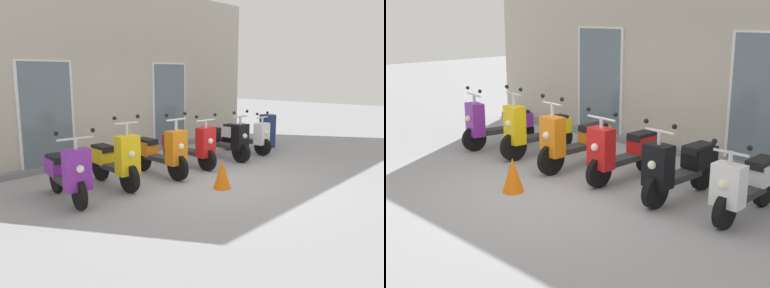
% 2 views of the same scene
% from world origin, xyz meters
% --- Properties ---
extents(ground_plane, '(40.00, 40.00, 0.00)m').
position_xyz_m(ground_plane, '(0.00, 0.00, 0.00)').
color(ground_plane, '#939399').
extents(storefront_facade, '(9.94, 0.50, 4.12)m').
position_xyz_m(storefront_facade, '(0.00, 3.07, 2.00)').
color(storefront_facade, '#B2AD9E').
rests_on(storefront_facade, ground_plane).
extents(scooter_purple, '(0.67, 1.53, 1.22)m').
position_xyz_m(scooter_purple, '(-2.58, 0.81, 0.48)').
color(scooter_purple, black).
rests_on(scooter_purple, ground_plane).
extents(scooter_yellow, '(0.55, 1.56, 1.34)m').
position_xyz_m(scooter_yellow, '(-1.57, 0.92, 0.48)').
color(scooter_yellow, black).
rests_on(scooter_yellow, ground_plane).
extents(scooter_orange, '(0.54, 1.61, 1.31)m').
position_xyz_m(scooter_orange, '(-0.51, 0.85, 0.49)').
color(scooter_orange, black).
rests_on(scooter_orange, ground_plane).
extents(scooter_red, '(0.63, 1.60, 1.20)m').
position_xyz_m(scooter_red, '(0.46, 0.96, 0.48)').
color(scooter_red, black).
rests_on(scooter_red, ground_plane).
extents(scooter_black, '(0.54, 1.58, 1.20)m').
position_xyz_m(scooter_black, '(1.56, 0.86, 0.47)').
color(scooter_black, black).
rests_on(scooter_black, ground_plane).
extents(scooter_white, '(0.53, 1.51, 1.09)m').
position_xyz_m(scooter_white, '(2.53, 0.90, 0.45)').
color(scooter_white, black).
rests_on(scooter_white, ground_plane).
extents(traffic_cone, '(0.32, 0.32, 0.52)m').
position_xyz_m(traffic_cone, '(-0.36, -0.59, 0.26)').
color(traffic_cone, orange).
rests_on(traffic_cone, ground_plane).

